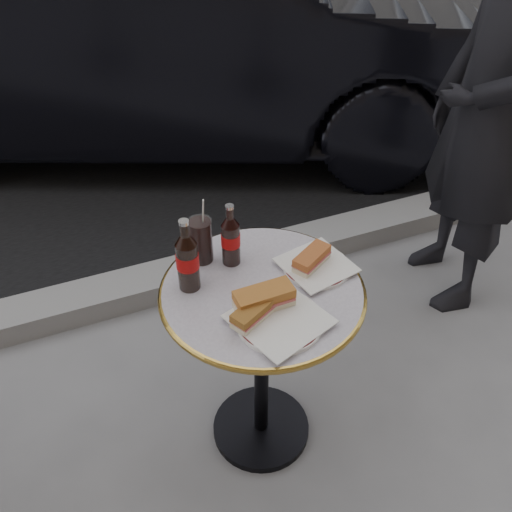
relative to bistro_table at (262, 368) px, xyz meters
name	(u,v)px	position (x,y,z in m)	size (l,w,h in m)	color
ground	(261,430)	(0.00, 0.00, -0.37)	(80.00, 80.00, 0.00)	slate
asphalt_road	(70,28)	(0.00, 5.00, -0.36)	(40.00, 8.00, 0.00)	black
curb	(190,275)	(0.00, 0.90, -0.32)	(40.00, 0.20, 0.12)	gray
bistro_table	(262,368)	(0.00, 0.00, 0.00)	(0.62, 0.62, 0.73)	#BAB2C4
plate_left	(279,321)	(-0.01, -0.15, 0.37)	(0.25, 0.25, 0.01)	white
plate_right	(316,267)	(0.19, 0.02, 0.37)	(0.21, 0.21, 0.01)	white
sandwich_left_a	(253,314)	(-0.08, -0.12, 0.40)	(0.13, 0.06, 0.05)	brown
sandwich_left_b	(264,299)	(-0.03, -0.08, 0.41)	(0.17, 0.08, 0.06)	#B16A2C
sandwich_right	(312,259)	(0.18, 0.03, 0.40)	(0.13, 0.06, 0.05)	#B05B2C
cola_bottle_left	(187,255)	(-0.20, 0.09, 0.49)	(0.07, 0.07, 0.24)	black
cola_bottle_right	(231,235)	(-0.04, 0.15, 0.47)	(0.06, 0.06, 0.21)	black
cola_glass	(201,240)	(-0.12, 0.20, 0.44)	(0.07, 0.07, 0.15)	black
parked_car	(164,26)	(0.36, 2.43, 0.37)	(4.49, 1.56, 1.48)	black
pedestrian	(488,116)	(1.14, 0.43, 0.52)	(0.65, 0.42, 1.77)	black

